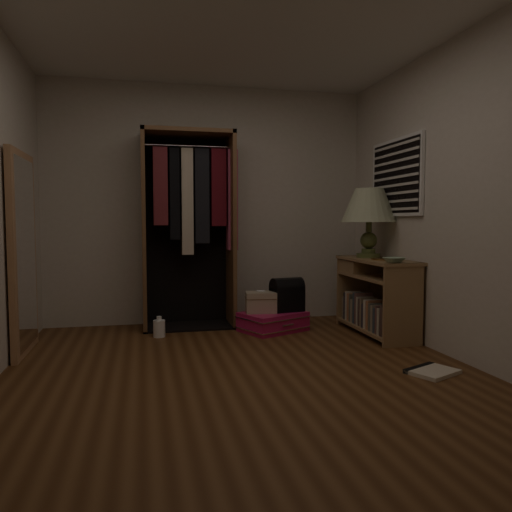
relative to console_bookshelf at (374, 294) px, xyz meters
name	(u,v)px	position (x,y,z in m)	size (l,w,h in m)	color
ground	(245,374)	(-1.53, -1.04, -0.39)	(4.00, 4.00, 0.00)	#543118
room_walls	(253,169)	(-1.46, -1.00, 1.11)	(3.52, 4.02, 2.60)	beige
console_bookshelf	(374,294)	(0.00, 0.00, 0.00)	(0.42, 1.12, 0.75)	#956F48
open_wardrobe	(191,213)	(-1.75, 0.73, 0.82)	(0.99, 0.50, 2.05)	brown
floor_mirror	(23,253)	(-3.24, -0.04, 0.46)	(0.06, 0.80, 1.70)	tan
pink_suitcase	(273,321)	(-0.96, 0.31, -0.29)	(0.77, 0.68, 0.19)	#C11755
train_case	(261,302)	(-1.09, 0.32, -0.09)	(0.34, 0.25, 0.23)	tan
black_bag	(287,294)	(-0.81, 0.34, -0.02)	(0.35, 0.26, 0.35)	black
table_lamp	(369,207)	(0.01, 0.16, 0.87)	(0.64, 0.64, 0.70)	#475428
brass_tray	(383,259)	(0.01, -0.17, 0.36)	(0.29, 0.29, 0.01)	#9F733D
ceramic_bowl	(394,260)	(-0.04, -0.47, 0.38)	(0.18, 0.18, 0.04)	#9BBA9C
white_jug	(159,328)	(-2.11, 0.30, -0.31)	(0.14, 0.14, 0.20)	white
floor_book	(430,371)	(-0.19, -1.32, -0.38)	(0.42, 0.39, 0.03)	beige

